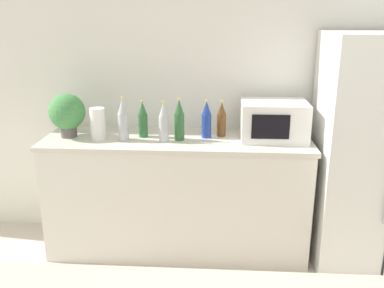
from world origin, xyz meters
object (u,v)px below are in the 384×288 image
at_px(back_bottle_3, 179,120).
at_px(back_bottle_4, 206,120).
at_px(back_bottle_2, 164,122).
at_px(paper_towel_roll, 98,124).
at_px(microwave, 274,121).
at_px(back_bottle_5, 143,120).
at_px(back_bottle_1, 222,119).
at_px(potted_plant, 67,113).
at_px(refrigerator, 380,153).
at_px(back_bottle_0, 123,120).

xyz_separation_m(back_bottle_3, back_bottle_4, (0.20, 0.08, -0.01)).
bearing_deg(back_bottle_3, back_bottle_2, -155.79).
bearing_deg(paper_towel_roll, back_bottle_2, -3.58).
distance_m(microwave, back_bottle_5, 0.97).
relative_size(paper_towel_roll, back_bottle_4, 0.82).
bearing_deg(back_bottle_1, potted_plant, -175.41).
height_order(refrigerator, microwave, refrigerator).
height_order(refrigerator, potted_plant, refrigerator).
relative_size(back_bottle_2, back_bottle_5, 1.08).
distance_m(potted_plant, back_bottle_4, 1.04).
height_order(paper_towel_roll, back_bottle_0, back_bottle_0).
height_order(back_bottle_3, back_bottle_4, back_bottle_3).
bearing_deg(back_bottle_5, potted_plant, -176.20).
xyz_separation_m(microwave, back_bottle_5, (-0.97, -0.00, -0.01)).
bearing_deg(paper_towel_roll, back_bottle_1, 8.64).
xyz_separation_m(back_bottle_0, back_bottle_3, (0.41, 0.04, -0.01)).
relative_size(back_bottle_1, back_bottle_5, 0.98).
relative_size(refrigerator, back_bottle_5, 6.13).
relative_size(back_bottle_0, back_bottle_2, 1.08).
height_order(microwave, back_bottle_0, back_bottle_0).
bearing_deg(back_bottle_2, refrigerator, 1.68).
distance_m(potted_plant, back_bottle_5, 0.57).
bearing_deg(back_bottle_5, refrigerator, -2.25).
bearing_deg(microwave, paper_towel_roll, -176.19).
bearing_deg(potted_plant, back_bottle_0, -8.82).
height_order(microwave, back_bottle_2, back_bottle_2).
bearing_deg(refrigerator, back_bottle_2, -178.32).
bearing_deg(microwave, back_bottle_3, -174.38).
bearing_deg(back_bottle_0, back_bottle_2, -1.79).
bearing_deg(back_bottle_5, paper_towel_roll, -165.49).
xyz_separation_m(back_bottle_0, back_bottle_1, (0.72, 0.16, -0.03)).
height_order(microwave, back_bottle_5, microwave).
relative_size(potted_plant, back_bottle_5, 1.18).
relative_size(back_bottle_2, back_bottle_3, 0.96).
xyz_separation_m(potted_plant, back_bottle_3, (0.84, -0.03, -0.03)).
height_order(potted_plant, back_bottle_4, potted_plant).
height_order(refrigerator, paper_towel_roll, refrigerator).
height_order(back_bottle_0, back_bottle_4, back_bottle_0).
bearing_deg(back_bottle_0, refrigerator, 1.12).
relative_size(paper_towel_roll, back_bottle_0, 0.72).
xyz_separation_m(back_bottle_1, back_bottle_4, (-0.11, -0.04, 0.01)).
xyz_separation_m(microwave, back_bottle_0, (-1.10, -0.11, 0.01)).
relative_size(back_bottle_1, back_bottle_2, 0.91).
height_order(paper_towel_roll, back_bottle_2, back_bottle_2).
height_order(paper_towel_roll, back_bottle_5, back_bottle_5).
relative_size(paper_towel_roll, back_bottle_3, 0.75).
bearing_deg(back_bottle_0, microwave, 5.60).
distance_m(paper_towel_roll, back_bottle_0, 0.20).
distance_m(paper_towel_roll, back_bottle_4, 0.81).
bearing_deg(refrigerator, back_bottle_4, 176.35).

